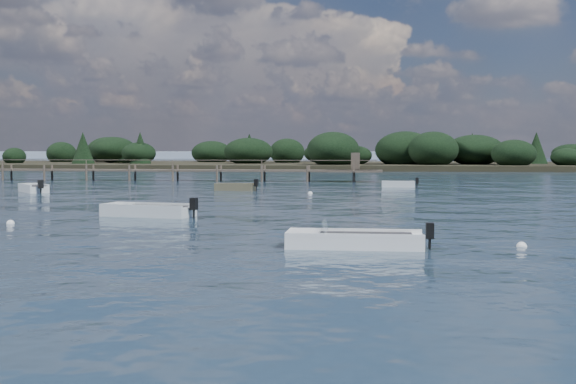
# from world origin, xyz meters

# --- Properties ---
(ground) EXTENTS (400.00, 400.00, 0.00)m
(ground) POSITION_xyz_m (0.00, 60.00, 0.00)
(ground) COLOR #172636
(ground) RESTS_ON ground
(tender_far_grey_b) EXTENTS (2.88, 1.06, 0.99)m
(tender_far_grey_b) POSITION_xyz_m (7.67, 38.44, 0.14)
(tender_far_grey_b) COLOR silver
(tender_far_grey_b) RESTS_ON ground
(tender_far_white) EXTENTS (3.21, 1.46, 1.08)m
(tender_far_white) POSITION_xyz_m (-4.23, 32.20, 0.15)
(tender_far_white) COLOR brown
(tender_far_white) RESTS_ON ground
(tender_far_grey) EXTENTS (3.09, 3.27, 1.16)m
(tender_far_grey) POSITION_xyz_m (-17.87, 28.62, 0.16)
(tender_far_grey) COLOR silver
(tender_far_grey) RESTS_ON ground
(dinghy_mid_grey) EXTENTS (4.48, 2.28, 1.11)m
(dinghy_mid_grey) POSITION_xyz_m (-4.12, 11.84, 0.15)
(dinghy_mid_grey) COLOR silver
(dinghy_mid_grey) RESTS_ON ground
(dinghy_mid_white_a) EXTENTS (4.41, 1.55, 1.03)m
(dinghy_mid_white_a) POSITION_xyz_m (5.32, 2.63, 0.13)
(dinghy_mid_white_a) COLOR white
(dinghy_mid_white_a) RESTS_ON ground
(buoy_b) EXTENTS (0.32, 0.32, 0.32)m
(buoy_b) POSITION_xyz_m (10.39, 3.38, 0.00)
(buoy_b) COLOR white
(buoy_b) RESTS_ON ground
(buoy_c) EXTENTS (0.32, 0.32, 0.32)m
(buoy_c) POSITION_xyz_m (-8.56, 7.98, 0.00)
(buoy_c) COLOR white
(buoy_c) RESTS_ON ground
(buoy_e) EXTENTS (0.32, 0.32, 0.32)m
(buoy_e) POSITION_xyz_m (1.52, 29.22, 0.00)
(buoy_e) COLOR white
(buoy_e) RESTS_ON ground
(jetty) EXTENTS (64.50, 3.20, 3.40)m
(jetty) POSITION_xyz_m (-21.74, 47.99, 0.98)
(jetty) COLOR brown
(jetty) RESTS_ON ground
(far_headland) EXTENTS (190.00, 40.00, 5.80)m
(far_headland) POSITION_xyz_m (25.00, 100.00, 1.96)
(far_headland) COLOR black
(far_headland) RESTS_ON ground
(distant_haze) EXTENTS (280.00, 20.00, 2.40)m
(distant_haze) POSITION_xyz_m (-90.00, 230.00, 0.00)
(distant_haze) COLOR #92A2B5
(distant_haze) RESTS_ON ground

